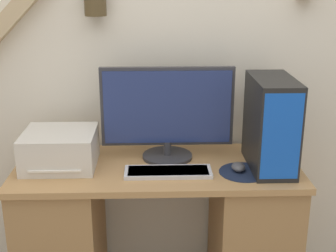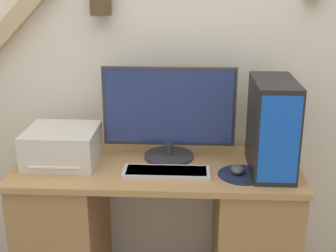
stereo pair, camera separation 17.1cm
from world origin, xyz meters
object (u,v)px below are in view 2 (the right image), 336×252
keyboard (166,172)px  computer_tower (272,126)px  mouse (238,169)px  printer (62,146)px  monitor (169,112)px

keyboard → computer_tower: computer_tower is taller
keyboard → mouse: 0.33m
keyboard → mouse: bearing=2.9°
printer → computer_tower: bearing=-2.7°
computer_tower → printer: computer_tower is taller
monitor → mouse: monitor is taller
keyboard → printer: 0.53m
monitor → mouse: bearing=-29.6°
keyboard → printer: bearing=167.2°
mouse → computer_tower: computer_tower is taller
keyboard → computer_tower: bearing=8.2°
monitor → keyboard: 0.30m
mouse → printer: (-0.84, 0.10, 0.06)m
monitor → keyboard: monitor is taller
keyboard → computer_tower: size_ratio=0.93×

